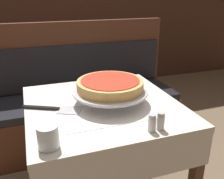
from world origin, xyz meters
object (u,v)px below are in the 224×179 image
(dining_table_rear, at_px, (76,52))
(salt_shaker, at_px, (152,123))
(pepper_shaker, at_px, (161,121))
(condiment_caddy, at_px, (65,39))
(pizza_server, at_px, (54,109))
(dining_table_front, at_px, (103,123))
(pizza_pan_stand, at_px, (110,91))
(deep_dish_pizza, at_px, (110,85))
(water_glass_near, at_px, (48,137))
(booth_bench, at_px, (86,108))

(dining_table_rear, bearing_deg, salt_shaker, -92.11)
(pepper_shaker, height_order, condiment_caddy, condiment_caddy)
(dining_table_rear, relative_size, pizza_server, 2.64)
(dining_table_front, xyz_separation_m, salt_shaker, (0.11, -0.33, 0.15))
(dining_table_rear, height_order, pepper_shaker, pepper_shaker)
(pizza_pan_stand, relative_size, pizza_server, 1.35)
(dining_table_rear, height_order, deep_dish_pizza, deep_dish_pizza)
(dining_table_rear, xyz_separation_m, pizza_server, (-0.44, -1.60, 0.10))
(dining_table_rear, distance_m, condiment_caddy, 0.19)
(salt_shaker, xyz_separation_m, pepper_shaker, (0.04, 0.00, 0.00))
(dining_table_rear, xyz_separation_m, water_glass_near, (-0.50, -1.92, 0.14))
(booth_bench, relative_size, water_glass_near, 17.52)
(salt_shaker, bearing_deg, pizza_server, 136.85)
(water_glass_near, bearing_deg, deep_dish_pizza, 40.89)
(salt_shaker, bearing_deg, condiment_caddy, 91.06)
(salt_shaker, bearing_deg, dining_table_rear, 87.89)
(dining_table_front, xyz_separation_m, booth_bench, (0.10, 0.83, -0.31))
(pepper_shaker, distance_m, condiment_caddy, 2.00)
(dining_table_front, height_order, pepper_shaker, pepper_shaker)
(dining_table_front, xyz_separation_m, deep_dish_pizza, (0.04, -0.01, 0.22))
(condiment_caddy, bearing_deg, booth_bench, -88.57)
(pizza_pan_stand, height_order, pizza_server, pizza_pan_stand)
(salt_shaker, height_order, pepper_shaker, pepper_shaker)
(pepper_shaker, bearing_deg, deep_dish_pizza, 109.67)
(pepper_shaker, bearing_deg, dining_table_front, 115.02)
(dining_table_front, height_order, condiment_caddy, condiment_caddy)
(booth_bench, bearing_deg, water_glass_near, -109.74)
(dining_table_rear, distance_m, pepper_shaker, 1.95)
(dining_table_rear, bearing_deg, dining_table_front, -96.57)
(pepper_shaker, bearing_deg, salt_shaker, 180.00)
(water_glass_near, relative_size, pepper_shaker, 1.15)
(deep_dish_pizza, height_order, water_glass_near, deep_dish_pizza)
(deep_dish_pizza, bearing_deg, pizza_pan_stand, -90.00)
(dining_table_front, xyz_separation_m, dining_table_rear, (0.19, 1.61, 0.03))
(pizza_pan_stand, bearing_deg, water_glass_near, -139.11)
(pizza_pan_stand, xyz_separation_m, pepper_shaker, (0.12, -0.33, -0.03))
(pizza_server, height_order, salt_shaker, salt_shaker)
(dining_table_front, relative_size, salt_shaker, 10.41)
(dining_table_rear, height_order, pizza_pan_stand, pizza_pan_stand)
(water_glass_near, bearing_deg, pepper_shaker, -2.73)
(dining_table_front, height_order, pizza_pan_stand, pizza_pan_stand)
(salt_shaker, bearing_deg, dining_table_front, 108.89)
(condiment_caddy, bearing_deg, dining_table_rear, -24.62)
(dining_table_front, distance_m, deep_dish_pizza, 0.22)
(dining_table_rear, height_order, booth_bench, booth_bench)
(pizza_pan_stand, distance_m, water_glass_near, 0.47)
(booth_bench, distance_m, pizza_pan_stand, 0.97)
(booth_bench, height_order, pepper_shaker, booth_bench)
(pizza_pan_stand, relative_size, salt_shaker, 5.23)
(booth_bench, relative_size, condiment_caddy, 8.55)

